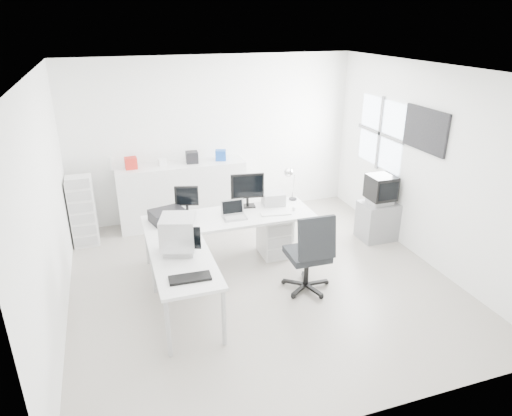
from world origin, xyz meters
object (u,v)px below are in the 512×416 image
object	(u,v)px
side_desk	(185,289)
office_chair	(307,250)
drawer_pedestal	(274,236)
laptop	(235,212)
laser_printer	(273,198)
main_desk	(230,240)
crt_tv	(381,190)
inkjet_printer	(168,216)
lcd_monitor_small	(187,201)
tv_cabinet	(377,221)
lcd_monitor_large	(247,191)
sideboard	(182,194)
filing_cabinet	(83,211)
crt_monitor	(179,236)

from	to	relation	value
side_desk	office_chair	bearing A→B (deg)	3.79
drawer_pedestal	laptop	distance (m)	0.86
office_chair	laser_printer	bearing A→B (deg)	92.33
main_desk	drawer_pedestal	world-z (taller)	main_desk
crt_tv	drawer_pedestal	bearing A→B (deg)	179.24
crt_tv	laser_printer	bearing A→B (deg)	173.63
inkjet_printer	drawer_pedestal	bearing A→B (deg)	-16.93
inkjet_printer	lcd_monitor_small	world-z (taller)	lcd_monitor_small
drawer_pedestal	crt_tv	world-z (taller)	crt_tv
main_desk	drawer_pedestal	bearing A→B (deg)	4.09
laptop	crt_tv	size ratio (longest dim) A/B	0.60
office_chair	lcd_monitor_small	bearing A→B (deg)	138.10
drawer_pedestal	lcd_monitor_small	distance (m)	1.43
main_desk	inkjet_printer	size ratio (longest dim) A/B	5.27
laser_printer	tv_cabinet	world-z (taller)	laser_printer
office_chair	main_desk	bearing A→B (deg)	129.18
main_desk	lcd_monitor_large	size ratio (longest dim) A/B	4.71
inkjet_printer	sideboard	size ratio (longest dim) A/B	0.21
side_desk	filing_cabinet	xyz separation A→B (m)	(-1.17, 2.47, 0.17)
office_chair	sideboard	distance (m)	2.87
side_desk	office_chair	size ratio (longest dim) A/B	1.23
lcd_monitor_small	laser_printer	size ratio (longest dim) A/B	1.30
side_desk	tv_cabinet	xyz separation A→B (m)	(3.33, 1.13, -0.07)
inkjet_printer	sideboard	distance (m)	1.63
crt_monitor	office_chair	world-z (taller)	crt_monitor
office_chair	sideboard	bearing A→B (deg)	115.30
side_desk	drawer_pedestal	distance (m)	1.93
drawer_pedestal	laser_printer	bearing A→B (deg)	73.61
sideboard	lcd_monitor_small	bearing A→B (deg)	-96.37
main_desk	inkjet_printer	world-z (taller)	inkjet_printer
laser_printer	tv_cabinet	xyz separation A→B (m)	(1.73, -0.19, -0.53)
inkjet_printer	filing_cabinet	distance (m)	1.75
crt_monitor	sideboard	bearing A→B (deg)	96.55
office_chair	drawer_pedestal	bearing A→B (deg)	95.23
crt_monitor	lcd_monitor_small	bearing A→B (deg)	91.67
main_desk	lcd_monitor_large	bearing A→B (deg)	35.54
drawer_pedestal	inkjet_printer	bearing A→B (deg)	178.15
lcd_monitor_large	crt_monitor	xyz separation A→B (m)	(-1.20, -1.10, -0.04)
side_desk	filing_cabinet	world-z (taller)	filing_cabinet
laptop	lcd_monitor_large	bearing A→B (deg)	49.60
side_desk	lcd_monitor_small	xyz separation A→B (m)	(0.30, 1.35, 0.58)
lcd_monitor_small	lcd_monitor_large	size ratio (longest dim) A/B	0.82
drawer_pedestal	laser_printer	size ratio (longest dim) A/B	1.87
inkjet_printer	crt_monitor	distance (m)	0.96
laptop	inkjet_printer	bearing A→B (deg)	167.67
filing_cabinet	sideboard	bearing A→B (deg)	9.28
lcd_monitor_large	laptop	xyz separation A→B (m)	(-0.30, -0.35, -0.16)
inkjet_printer	filing_cabinet	size ratio (longest dim) A/B	0.42
crt_monitor	sideboard	xyz separation A→B (m)	(0.45, 2.48, -0.42)
drawer_pedestal	sideboard	bearing A→B (deg)	124.68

